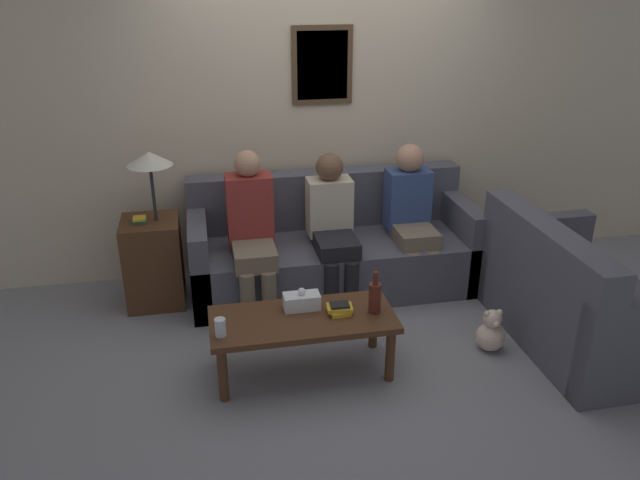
{
  "coord_description": "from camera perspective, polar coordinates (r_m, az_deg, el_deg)",
  "views": [
    {
      "loc": [
        -0.99,
        -3.96,
        2.4
      ],
      "look_at": [
        -0.22,
        -0.09,
        0.67
      ],
      "focal_mm": 35.0,
      "sensor_mm": 36.0,
      "label": 1
    }
  ],
  "objects": [
    {
      "name": "teddy_bear",
      "position": [
        4.42,
        15.35,
        -8.16
      ],
      "size": [
        0.19,
        0.19,
        0.31
      ],
      "color": "beige",
      "rests_on": "ground_plane"
    },
    {
      "name": "tissue_box",
      "position": [
        3.98,
        -1.68,
        -5.59
      ],
      "size": [
        0.23,
        0.12,
        0.15
      ],
      "color": "silver",
      "rests_on": "coffee_table"
    },
    {
      "name": "person_left",
      "position": [
        4.63,
        -6.27,
        1.14
      ],
      "size": [
        0.34,
        0.61,
        1.19
      ],
      "color": "#756651",
      "rests_on": "ground_plane"
    },
    {
      "name": "wall_back",
      "position": [
        5.14,
        0.1,
        11.35
      ],
      "size": [
        9.0,
        0.08,
        2.6
      ],
      "color": "beige",
      "rests_on": "ground_plane"
    },
    {
      "name": "coffee_table",
      "position": [
        3.94,
        -1.58,
        -7.75
      ],
      "size": [
        1.16,
        0.51,
        0.4
      ],
      "color": "#4C2D19",
      "rests_on": "ground_plane"
    },
    {
      "name": "wine_bottle",
      "position": [
        3.92,
        5.04,
        -5.21
      ],
      "size": [
        0.08,
        0.08,
        0.28
      ],
      "color": "#562319",
      "rests_on": "coffee_table"
    },
    {
      "name": "side_table_with_lamp",
      "position": [
        4.89,
        -14.99,
        -1.25
      ],
      "size": [
        0.43,
        0.43,
        1.2
      ],
      "color": "#4C2D19",
      "rests_on": "ground_plane"
    },
    {
      "name": "person_middle",
      "position": [
        4.77,
        1.15,
        1.62
      ],
      "size": [
        0.34,
        0.61,
        1.12
      ],
      "color": "black",
      "rests_on": "ground_plane"
    },
    {
      "name": "couch_side",
      "position": [
        4.61,
        22.25,
        -5.2
      ],
      "size": [
        0.85,
        1.45,
        0.89
      ],
      "rotation": [
        0.0,
        0.0,
        1.57
      ],
      "color": "#4C4C56",
      "rests_on": "ground_plane"
    },
    {
      "name": "couch_main",
      "position": [
        5.04,
        1.1,
        -0.88
      ],
      "size": [
        2.25,
        0.85,
        0.89
      ],
      "color": "#4C4C56",
      "rests_on": "ground_plane"
    },
    {
      "name": "ground_plane",
      "position": [
        4.73,
        2.4,
        -6.81
      ],
      "size": [
        16.0,
        16.0,
        0.0
      ],
      "primitive_type": "plane",
      "color": "gray"
    },
    {
      "name": "book_stack",
      "position": [
        3.93,
        1.81,
        -6.31
      ],
      "size": [
        0.17,
        0.13,
        0.07
      ],
      "color": "gold",
      "rests_on": "coffee_table"
    },
    {
      "name": "drinking_glass",
      "position": [
        3.74,
        -9.1,
        -7.9
      ],
      "size": [
        0.07,
        0.07,
        0.11
      ],
      "color": "silver",
      "rests_on": "coffee_table"
    },
    {
      "name": "person_right",
      "position": [
        4.96,
        8.33,
        2.53
      ],
      "size": [
        0.34,
        0.57,
        1.15
      ],
      "color": "#756651",
      "rests_on": "ground_plane"
    }
  ]
}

